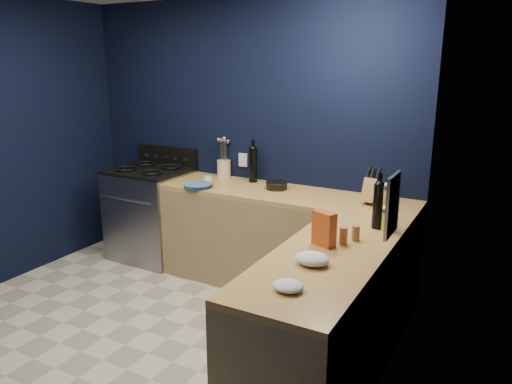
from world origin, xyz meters
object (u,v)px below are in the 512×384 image
Objects in this scene: gas_range at (152,215)px; crouton_bag at (324,229)px; plate_stack at (198,186)px; knife_block at (373,191)px; utensil_crock at (224,168)px.

gas_range is 2.56m from crouton_bag.
crouton_bag is at bearing -27.78° from plate_stack.
utensil_crock is at bearing -177.89° from knife_block.
plate_stack is 0.48m from utensil_crock.
knife_block is at bearing 10.02° from plate_stack.
crouton_bag reaches higher than plate_stack.
gas_range is 2.36m from knife_block.
knife_block is (2.29, 0.06, 0.54)m from gas_range.
plate_stack reaches higher than gas_range.
plate_stack is at bearing -15.35° from gas_range.
utensil_crock is (0.74, 0.27, 0.52)m from gas_range.
gas_range is 5.54× the size of utensil_crock.
crouton_bag is (-0.00, -1.08, 0.01)m from knife_block.
knife_block reaches higher than plate_stack.
knife_block is (1.54, 0.27, 0.08)m from plate_stack.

